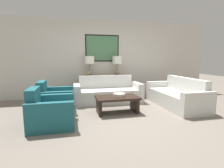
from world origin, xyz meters
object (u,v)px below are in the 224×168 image
(decorative_bowl, at_px, (119,95))
(armchair_near_camera, at_px, (50,113))
(table_lamp_right, at_px, (117,62))
(couch_by_side, at_px, (176,96))
(console_table, at_px, (104,87))
(table_lamp_left, at_px, (89,62))
(couch_by_back_wall, at_px, (108,93))
(coffee_table, at_px, (117,101))
(armchair_near_back_wall, at_px, (55,100))

(decorative_bowl, bearing_deg, armchair_near_camera, -160.09)
(table_lamp_right, bearing_deg, couch_by_side, -49.65)
(console_table, xyz_separation_m, table_lamp_left, (-0.48, 0.00, 0.85))
(table_lamp_right, height_order, decorative_bowl, table_lamp_right)
(couch_by_side, bearing_deg, couch_by_back_wall, 153.58)
(table_lamp_right, xyz_separation_m, armchair_near_camera, (-2.00, -2.32, -0.95))
(couch_by_back_wall, xyz_separation_m, armchair_near_camera, (-1.52, -1.65, -0.00))
(console_table, xyz_separation_m, decorative_bowl, (0.07, -1.74, 0.07))
(table_lamp_left, relative_size, table_lamp_right, 1.00)
(couch_by_back_wall, relative_size, couch_by_side, 1.00)
(armchair_near_camera, bearing_deg, decorative_bowl, 19.91)
(couch_by_side, xyz_separation_m, armchair_near_camera, (-3.34, -0.75, -0.00))
(table_lamp_left, height_order, table_lamp_right, same)
(coffee_table, relative_size, decorative_bowl, 3.40)
(couch_by_back_wall, bearing_deg, armchair_near_camera, -132.69)
(couch_by_back_wall, xyz_separation_m, coffee_table, (0.01, -1.13, 0.02))
(table_lamp_right, bearing_deg, console_table, 180.00)
(couch_by_back_wall, distance_m, couch_by_side, 2.03)
(console_table, height_order, table_lamp_left, table_lamp_left)
(couch_by_side, xyz_separation_m, armchair_near_back_wall, (-3.34, 0.30, -0.00))
(decorative_bowl, bearing_deg, couch_by_side, 5.59)
(console_table, bearing_deg, armchair_near_camera, -123.28)
(table_lamp_left, xyz_separation_m, coffee_table, (0.49, -1.80, -0.92))
(table_lamp_left, distance_m, couch_by_side, 2.94)
(decorative_bowl, xyz_separation_m, armchair_near_camera, (-1.60, -0.58, -0.17))
(couch_by_back_wall, distance_m, armchair_near_back_wall, 1.64)
(console_table, relative_size, couch_by_side, 0.74)
(console_table, xyz_separation_m, armchair_near_back_wall, (-1.52, -1.27, -0.10))
(console_table, bearing_deg, coffee_table, -89.74)
(table_lamp_left, height_order, couch_by_back_wall, table_lamp_left)
(decorative_bowl, relative_size, armchair_near_back_wall, 0.35)
(console_table, distance_m, table_lamp_left, 0.98)
(table_lamp_right, xyz_separation_m, couch_by_side, (1.34, -1.57, -0.94))
(table_lamp_left, xyz_separation_m, table_lamp_right, (0.96, 0.00, 0.00))
(table_lamp_right, xyz_separation_m, couch_by_back_wall, (-0.48, -0.67, -0.94))
(couch_by_back_wall, bearing_deg, table_lamp_left, 125.71)
(armchair_near_back_wall, bearing_deg, couch_by_back_wall, 21.65)
(table_lamp_left, bearing_deg, decorative_bowl, -72.35)
(couch_by_side, height_order, armchair_near_camera, couch_by_side)
(couch_by_back_wall, distance_m, coffee_table, 1.13)
(couch_by_back_wall, bearing_deg, console_table, 90.00)
(decorative_bowl, bearing_deg, table_lamp_right, 76.83)
(couch_by_side, relative_size, armchair_near_back_wall, 2.34)
(coffee_table, height_order, armchair_near_camera, armchair_near_camera)
(armchair_near_camera, bearing_deg, couch_by_side, 12.64)
(couch_by_back_wall, bearing_deg, coffee_table, -89.59)
(couch_by_back_wall, relative_size, armchair_near_back_wall, 2.34)
(armchair_near_back_wall, xyz_separation_m, armchair_near_camera, (0.00, -1.05, 0.00))
(couch_by_side, height_order, armchair_near_back_wall, couch_by_side)
(coffee_table, bearing_deg, armchair_near_camera, -161.13)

